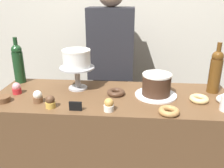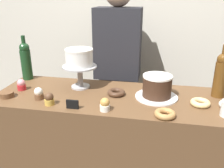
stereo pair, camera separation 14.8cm
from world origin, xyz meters
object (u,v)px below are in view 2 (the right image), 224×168
cupcake_chocolate (49,99)px  donut_maple (165,114)px  chocolate_round_cake (157,86)px  donut_chocolate (116,93)px  cupcake_vanilla (39,94)px  barista_figure (118,77)px  donut_glazed (200,103)px  cupcake_caramel (106,105)px  cookie_stack (7,95)px  white_layer_cake (79,57)px  cake_stand_pedestal (80,73)px  wine_bottle_green (26,60)px  wine_bottle_amber (221,74)px  cupcake_strawberry (21,85)px  price_sign_chalkboard (72,104)px

cupcake_chocolate → donut_maple: (0.65, -0.02, -0.02)m
chocolate_round_cake → donut_chocolate: bearing=-178.5°
cupcake_vanilla → barista_figure: (0.38, 0.64, -0.09)m
cupcake_chocolate → donut_glazed: bearing=10.2°
cupcake_caramel → donut_chocolate: 0.23m
cupcake_vanilla → cookie_stack: (-0.21, -0.01, -0.02)m
white_layer_cake → donut_glazed: (0.76, -0.14, -0.19)m
white_layer_cake → cupcake_caramel: 0.43m
cake_stand_pedestal → cookie_stack: bearing=-148.5°
wine_bottle_green → wine_bottle_amber: bearing=-3.2°
wine_bottle_amber → donut_glazed: size_ratio=2.91×
chocolate_round_cake → donut_glazed: bearing=-14.5°
cupcake_chocolate → cupcake_caramel: 0.34m
wine_bottle_green → donut_glazed: (1.21, -0.23, -0.13)m
cupcake_strawberry → donut_glazed: size_ratio=0.66×
cupcake_strawberry → wine_bottle_amber: bearing=6.1°
donut_maple → barista_figure: (-0.37, 0.72, -0.07)m
chocolate_round_cake → cupcake_chocolate: bearing=-160.1°
donut_maple → donut_chocolate: bearing=141.9°
cake_stand_pedestal → wine_bottle_green: size_ratio=0.70×
cupcake_caramel → donut_glazed: 0.55m
wine_bottle_amber → donut_chocolate: size_ratio=2.91×
wine_bottle_green → donut_chocolate: (0.71, -0.18, -0.13)m
cupcake_strawberry → cake_stand_pedestal: bearing=17.3°
cupcake_vanilla → donut_glazed: size_ratio=0.66×
cupcake_chocolate → cupcake_caramel: (0.34, -0.01, 0.00)m
wine_bottle_green → cupcake_chocolate: size_ratio=4.38×
donut_maple → barista_figure: 0.82m
white_layer_cake → barista_figure: barista_figure is taller
donut_glazed → cake_stand_pedestal: bearing=169.6°
cupcake_chocolate → cake_stand_pedestal: bearing=72.6°
wine_bottle_amber → cupcake_caramel: (-0.64, -0.33, -0.11)m
wine_bottle_green → donut_maple: (1.01, -0.41, -0.13)m
cupcake_vanilla → cupcake_caramel: size_ratio=1.00×
donut_maple → price_sign_chalkboard: (-0.51, -0.00, 0.01)m
cake_stand_pedestal → cookie_stack: (-0.40, -0.24, -0.09)m
cupcake_strawberry → barista_figure: bearing=43.0°
cupcake_chocolate → wine_bottle_amber: bearing=17.7°
wine_bottle_amber → wine_bottle_green: size_ratio=1.00×
cookie_stack → wine_bottle_green: bearing=97.6°
cake_stand_pedestal → wine_bottle_green: bearing=168.1°
cake_stand_pedestal → cookie_stack: 0.48m
chocolate_round_cake → cupcake_vanilla: chocolate_round_cake is taller
cake_stand_pedestal → cupcake_vanilla: size_ratio=3.08×
donut_maple → barista_figure: bearing=117.3°
wine_bottle_amber → donut_glazed: 0.24m
cake_stand_pedestal → barista_figure: bearing=65.1°
cupcake_caramel → donut_maple: cupcake_caramel is taller
barista_figure → cupcake_chocolate: bearing=-111.8°
cupcake_strawberry → cupcake_chocolate: 0.33m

